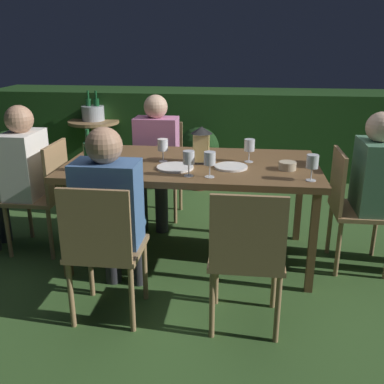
{
  "coord_description": "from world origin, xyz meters",
  "views": [
    {
      "loc": [
        0.37,
        -3.1,
        1.62
      ],
      "look_at": [
        0.0,
        0.0,
        0.53
      ],
      "focal_mm": 41.57,
      "sensor_mm": 36.0,
      "label": 1
    }
  ],
  "objects_px": {
    "person_in_cream": "(18,172)",
    "chair_side_left_b": "(247,254)",
    "wine_glass_b": "(163,146)",
    "plate_b": "(175,167)",
    "person_in_green": "(383,185)",
    "chair_head_far": "(352,204)",
    "bowl_olives": "(287,165)",
    "potted_plant_corner": "(199,152)",
    "dining_table": "(192,170)",
    "person_in_pink": "(155,154)",
    "side_table": "(95,139)",
    "potted_plant_by_hedge": "(9,154)",
    "chair_side_right_a": "(160,164)",
    "wine_glass_d": "(249,146)",
    "wine_glass_c": "(189,159)",
    "bowl_bread": "(99,148)",
    "chair_head_near": "(44,191)",
    "green_bottle_on_table": "(89,156)",
    "ice_bucket": "(93,112)",
    "plate_a": "(231,167)",
    "lantern_centerpiece": "(201,143)",
    "person_in_blue": "(112,209)",
    "chair_side_left_a": "(103,246)",
    "wine_glass_e": "(312,163)"
  },
  "relations": [
    {
      "from": "wine_glass_d",
      "to": "ice_bucket",
      "type": "bearing_deg",
      "value": 134.02
    },
    {
      "from": "side_table",
      "to": "potted_plant_corner",
      "type": "distance_m",
      "value": 1.3
    },
    {
      "from": "person_in_green",
      "to": "wine_glass_e",
      "type": "distance_m",
      "value": 0.69
    },
    {
      "from": "person_in_blue",
      "to": "ice_bucket",
      "type": "bearing_deg",
      "value": 110.74
    },
    {
      "from": "person_in_blue",
      "to": "chair_side_right_a",
      "type": "xyz_separation_m",
      "value": [
        -0.0,
        1.55,
        -0.15
      ]
    },
    {
      "from": "person_in_green",
      "to": "potted_plant_by_hedge",
      "type": "xyz_separation_m",
      "value": [
        -3.68,
        1.6,
        -0.29
      ]
    },
    {
      "from": "person_in_cream",
      "to": "wine_glass_e",
      "type": "bearing_deg",
      "value": -8.92
    },
    {
      "from": "chair_side_left_b",
      "to": "side_table",
      "type": "distance_m",
      "value": 3.34
    },
    {
      "from": "person_in_cream",
      "to": "chair_side_left_b",
      "type": "bearing_deg",
      "value": -26.38
    },
    {
      "from": "chair_side_left_b",
      "to": "plate_a",
      "type": "distance_m",
      "value": 0.83
    },
    {
      "from": "plate_b",
      "to": "side_table",
      "type": "relative_size",
      "value": 0.37
    },
    {
      "from": "person_in_pink",
      "to": "wine_glass_b",
      "type": "height_order",
      "value": "person_in_pink"
    },
    {
      "from": "person_in_pink",
      "to": "wine_glass_b",
      "type": "relative_size",
      "value": 6.8
    },
    {
      "from": "bowl_olives",
      "to": "plate_a",
      "type": "bearing_deg",
      "value": -179.71
    },
    {
      "from": "chair_head_near",
      "to": "potted_plant_corner",
      "type": "bearing_deg",
      "value": 58.25
    },
    {
      "from": "chair_side_right_a",
      "to": "plate_a",
      "type": "bearing_deg",
      "value": -54.63
    },
    {
      "from": "wine_glass_e",
      "to": "bowl_olives",
      "type": "distance_m",
      "value": 0.28
    },
    {
      "from": "chair_side_left_a",
      "to": "wine_glass_b",
      "type": "height_order",
      "value": "wine_glass_b"
    },
    {
      "from": "plate_a",
      "to": "wine_glass_c",
      "type": "bearing_deg",
      "value": -139.68
    },
    {
      "from": "chair_side_right_a",
      "to": "wine_glass_d",
      "type": "relative_size",
      "value": 5.15
    },
    {
      "from": "wine_glass_d",
      "to": "plate_b",
      "type": "distance_m",
      "value": 0.57
    },
    {
      "from": "potted_plant_by_hedge",
      "to": "potted_plant_corner",
      "type": "relative_size",
      "value": 0.89
    },
    {
      "from": "person_in_blue",
      "to": "ice_bucket",
      "type": "height_order",
      "value": "person_in_blue"
    },
    {
      "from": "plate_b",
      "to": "side_table",
      "type": "distance_m",
      "value": 2.49
    },
    {
      "from": "chair_side_right_a",
      "to": "wine_glass_e",
      "type": "distance_m",
      "value": 1.75
    },
    {
      "from": "chair_side_left_a",
      "to": "green_bottle_on_table",
      "type": "xyz_separation_m",
      "value": [
        -0.25,
        0.57,
        0.38
      ]
    },
    {
      "from": "wine_glass_e",
      "to": "lantern_centerpiece",
      "type": "bearing_deg",
      "value": 154.88
    },
    {
      "from": "green_bottle_on_table",
      "to": "bowl_olives",
      "type": "distance_m",
      "value": 1.35
    },
    {
      "from": "lantern_centerpiece",
      "to": "wine_glass_b",
      "type": "bearing_deg",
      "value": -179.47
    },
    {
      "from": "dining_table",
      "to": "chair_side_right_a",
      "type": "distance_m",
      "value": 0.99
    },
    {
      "from": "lantern_centerpiece",
      "to": "bowl_olives",
      "type": "relative_size",
      "value": 2.22
    },
    {
      "from": "bowl_bread",
      "to": "side_table",
      "type": "height_order",
      "value": "bowl_bread"
    },
    {
      "from": "wine_glass_b",
      "to": "plate_b",
      "type": "bearing_deg",
      "value": -55.87
    },
    {
      "from": "green_bottle_on_table",
      "to": "wine_glass_d",
      "type": "xyz_separation_m",
      "value": [
        1.07,
        0.37,
        0.01
      ]
    },
    {
      "from": "wine_glass_c",
      "to": "side_table",
      "type": "xyz_separation_m",
      "value": [
        -1.42,
        2.27,
        -0.41
      ]
    },
    {
      "from": "dining_table",
      "to": "person_in_pink",
      "type": "relative_size",
      "value": 1.58
    },
    {
      "from": "green_bottle_on_table",
      "to": "chair_head_near",
      "type": "bearing_deg",
      "value": 148.28
    },
    {
      "from": "bowl_bread",
      "to": "chair_head_far",
      "type": "bearing_deg",
      "value": -7.15
    },
    {
      "from": "chair_side_left_a",
      "to": "wine_glass_c",
      "type": "distance_m",
      "value": 0.79
    },
    {
      "from": "chair_side_left_b",
      "to": "wine_glass_b",
      "type": "distance_m",
      "value": 1.14
    },
    {
      "from": "chair_head_far",
      "to": "wine_glass_b",
      "type": "bearing_deg",
      "value": 179.85
    },
    {
      "from": "wine_glass_b",
      "to": "wine_glass_c",
      "type": "bearing_deg",
      "value": -55.41
    },
    {
      "from": "chair_side_left_a",
      "to": "dining_table",
      "type": "bearing_deg",
      "value": 64.92
    },
    {
      "from": "chair_head_near",
      "to": "bowl_olives",
      "type": "bearing_deg",
      "value": -3.23
    },
    {
      "from": "person_in_blue",
      "to": "potted_plant_corner",
      "type": "bearing_deg",
      "value": 83.07
    },
    {
      "from": "person_in_green",
      "to": "chair_head_far",
      "type": "bearing_deg",
      "value": -180.0
    },
    {
      "from": "bowl_olives",
      "to": "potted_plant_corner",
      "type": "relative_size",
      "value": 0.17
    },
    {
      "from": "chair_head_far",
      "to": "wine_glass_c",
      "type": "height_order",
      "value": "wine_glass_c"
    },
    {
      "from": "wine_glass_c",
      "to": "side_table",
      "type": "distance_m",
      "value": 2.71
    },
    {
      "from": "side_table",
      "to": "wine_glass_d",
      "type": "bearing_deg",
      "value": -45.97
    }
  ]
}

